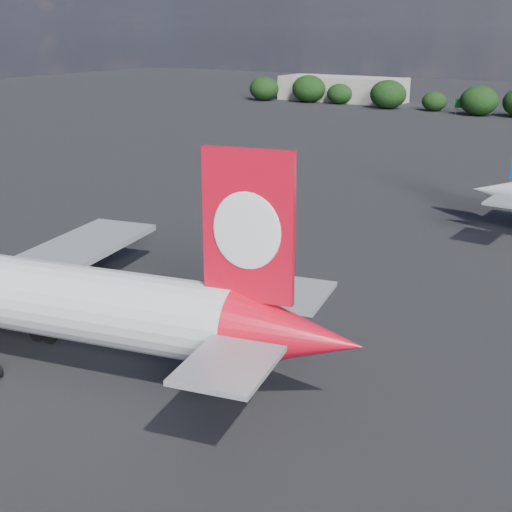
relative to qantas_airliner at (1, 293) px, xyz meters
The scene contains 4 objects.
ground 59.93m from the qantas_airliner, 90.17° to the left, with size 500.00×500.00×0.00m, color black.
qantas_airliner is the anchor object (origin of this frame).
terminal_building 202.47m from the qantas_airliner, 108.78° to the left, with size 42.00×16.00×8.00m.
highway_sign 176.64m from the qantas_airliner, 95.91° to the left, with size 6.00×0.30×4.50m.
Camera 1 is at (44.35, -31.99, 25.10)m, focal length 50.00 mm.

